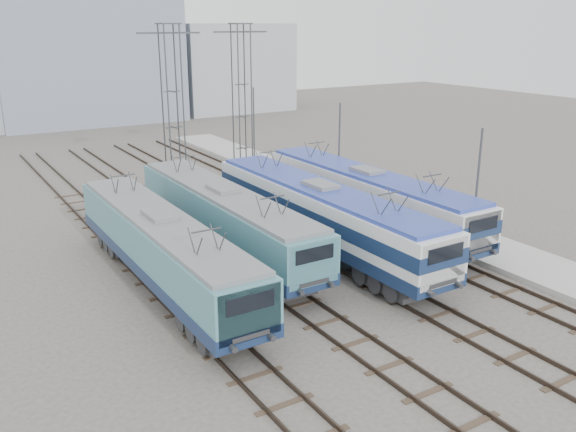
# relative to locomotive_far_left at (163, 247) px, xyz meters

# --- Properties ---
(ground) EXTENTS (160.00, 160.00, 0.00)m
(ground) POSITION_rel_locomotive_far_left_xyz_m (6.75, -6.74, -2.17)
(ground) COLOR #514C47
(platform) EXTENTS (4.00, 70.00, 0.30)m
(platform) POSITION_rel_locomotive_far_left_xyz_m (16.95, 1.26, -2.02)
(platform) COLOR #9E9E99
(platform) RESTS_ON ground
(locomotive_far_left) EXTENTS (2.75, 17.36, 3.27)m
(locomotive_far_left) POSITION_rel_locomotive_far_left_xyz_m (0.00, 0.00, 0.00)
(locomotive_far_left) COLOR #15264A
(locomotive_far_left) RESTS_ON ground
(locomotive_center_left) EXTENTS (2.75, 17.39, 3.27)m
(locomotive_center_left) POSITION_rel_locomotive_far_left_xyz_m (4.50, 2.67, 0.00)
(locomotive_center_left) COLOR #15264A
(locomotive_center_left) RESTS_ON ground
(locomotive_center_right) EXTENTS (2.89, 18.26, 3.43)m
(locomotive_center_right) POSITION_rel_locomotive_far_left_xyz_m (9.00, 0.10, 0.16)
(locomotive_center_right) COLOR #15264A
(locomotive_center_right) RESTS_ON ground
(locomotive_far_right) EXTENTS (2.81, 17.74, 3.33)m
(locomotive_far_right) POSITION_rel_locomotive_far_left_xyz_m (13.50, 1.79, 0.10)
(locomotive_far_right) COLOR #15264A
(locomotive_far_right) RESTS_ON ground
(catenary_tower_west) EXTENTS (4.50, 1.20, 12.00)m
(catenary_tower_west) POSITION_rel_locomotive_far_left_xyz_m (6.75, 15.26, 4.47)
(catenary_tower_west) COLOR #3F4247
(catenary_tower_west) RESTS_ON ground
(catenary_tower_east) EXTENTS (4.50, 1.20, 12.00)m
(catenary_tower_east) POSITION_rel_locomotive_far_left_xyz_m (13.25, 17.26, 4.47)
(catenary_tower_east) COLOR #3F4247
(catenary_tower_east) RESTS_ON ground
(mast_front) EXTENTS (0.12, 0.12, 7.00)m
(mast_front) POSITION_rel_locomotive_far_left_xyz_m (15.35, -4.74, 1.33)
(mast_front) COLOR #3F4247
(mast_front) RESTS_ON ground
(mast_mid) EXTENTS (0.12, 0.12, 7.00)m
(mast_mid) POSITION_rel_locomotive_far_left_xyz_m (15.35, 7.26, 1.33)
(mast_mid) COLOR #3F4247
(mast_mid) RESTS_ON ground
(mast_rear) EXTENTS (0.12, 0.12, 7.00)m
(mast_rear) POSITION_rel_locomotive_far_left_xyz_m (15.35, 19.26, 1.33)
(mast_rear) COLOR #3F4247
(mast_rear) RESTS_ON ground
(building_center) EXTENTS (22.00, 14.00, 18.00)m
(building_center) POSITION_rel_locomotive_far_left_xyz_m (10.75, 55.26, 6.83)
(building_center) COLOR gray
(building_center) RESTS_ON ground
(building_east) EXTENTS (16.00, 12.00, 12.00)m
(building_east) POSITION_rel_locomotive_far_left_xyz_m (30.75, 55.26, 3.83)
(building_east) COLOR #99A1AA
(building_east) RESTS_ON ground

